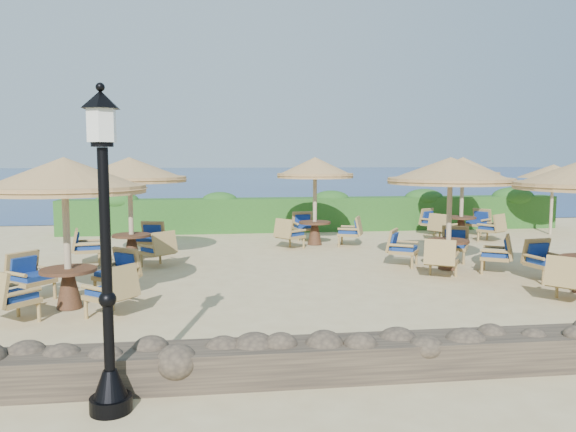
% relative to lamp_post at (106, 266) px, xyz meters
% --- Properties ---
extents(ground, '(120.00, 120.00, 0.00)m').
position_rel_lamp_post_xyz_m(ground, '(4.80, 6.80, -1.55)').
color(ground, tan).
rests_on(ground, ground).
extents(sea, '(160.00, 160.00, 0.00)m').
position_rel_lamp_post_xyz_m(sea, '(4.80, 76.80, -1.55)').
color(sea, navy).
rests_on(sea, ground).
extents(hedge, '(18.00, 0.90, 1.20)m').
position_rel_lamp_post_xyz_m(hedge, '(4.80, 14.00, -0.95)').
color(hedge, '#1D4A17').
rests_on(hedge, ground).
extents(stone_wall, '(15.00, 0.65, 0.44)m').
position_rel_lamp_post_xyz_m(stone_wall, '(4.80, 0.60, -1.33)').
color(stone_wall, brown).
rests_on(stone_wall, ground).
extents(lamp_post, '(0.44, 0.44, 3.31)m').
position_rel_lamp_post_xyz_m(lamp_post, '(0.00, 0.00, 0.00)').
color(lamp_post, black).
rests_on(lamp_post, ground).
extents(extra_parasol, '(2.30, 2.30, 2.41)m').
position_rel_lamp_post_xyz_m(extra_parasol, '(12.60, 12.00, 0.62)').
color(extra_parasol, tan).
rests_on(extra_parasol, ground).
extents(cafe_set_0, '(2.80, 2.80, 2.65)m').
position_rel_lamp_post_xyz_m(cafe_set_0, '(-1.45, 4.26, 0.27)').
color(cafe_set_0, tan).
rests_on(cafe_set_0, ground).
extents(cafe_set_1, '(2.95, 2.95, 2.65)m').
position_rel_lamp_post_xyz_m(cafe_set_1, '(6.58, 6.67, 0.31)').
color(cafe_set_1, tan).
rests_on(cafe_set_1, ground).
extents(cafe_set_3, '(2.87, 2.87, 2.65)m').
position_rel_lamp_post_xyz_m(cafe_set_3, '(-0.99, 8.64, 0.37)').
color(cafe_set_3, tan).
rests_on(cafe_set_3, ground).
extents(cafe_set_4, '(2.75, 2.60, 2.65)m').
position_rel_lamp_post_xyz_m(cafe_set_4, '(4.12, 10.80, 0.23)').
color(cafe_set_4, tan).
rests_on(cafe_set_4, ground).
extents(cafe_set_5, '(2.71, 2.71, 2.65)m').
position_rel_lamp_post_xyz_m(cafe_set_5, '(9.14, 11.55, 0.13)').
color(cafe_set_5, tan).
rests_on(cafe_set_5, ground).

